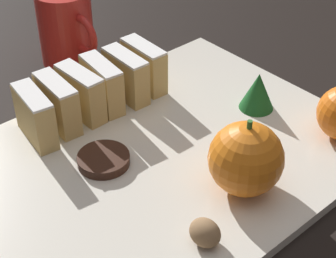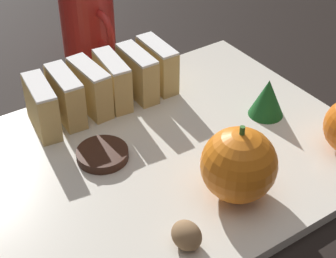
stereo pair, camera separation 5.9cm
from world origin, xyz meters
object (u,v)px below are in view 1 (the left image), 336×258
object	(u,v)px
orange_far	(246,159)
walnut	(205,233)
chocolate_cookie	(104,160)
coffee_mug	(67,28)

from	to	relation	value
orange_far	walnut	distance (m)	0.09
orange_far	chocolate_cookie	xyz separation A→B (m)	(-0.12, -0.08, -0.03)
chocolate_cookie	orange_far	bearing A→B (deg)	33.98
orange_far	chocolate_cookie	world-z (taller)	orange_far
orange_far	coffee_mug	size ratio (longest dim) A/B	0.77
chocolate_cookie	coffee_mug	bearing A→B (deg)	154.93
chocolate_cookie	coffee_mug	size ratio (longest dim) A/B	0.52
coffee_mug	chocolate_cookie	bearing A→B (deg)	-25.07
coffee_mug	orange_far	bearing A→B (deg)	-3.50
walnut	chocolate_cookie	bearing A→B (deg)	-178.94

